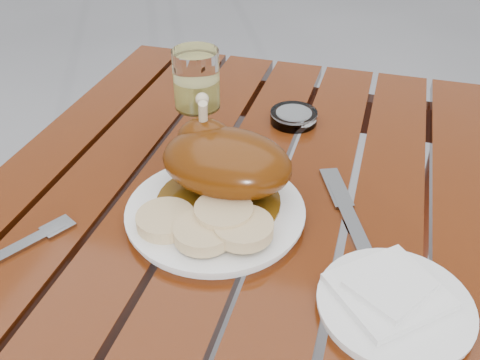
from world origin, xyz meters
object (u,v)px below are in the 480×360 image
(dinner_plate, at_px, (215,213))
(side_plate, at_px, (395,306))
(wine_glass, at_px, (198,104))
(ashtray, at_px, (294,117))

(dinner_plate, bearing_deg, side_plate, -22.11)
(wine_glass, height_order, side_plate, wine_glass)
(dinner_plate, distance_m, wine_glass, 0.20)
(wine_glass, xyz_separation_m, side_plate, (0.34, -0.27, -0.09))
(wine_glass, relative_size, side_plate, 0.99)
(wine_glass, height_order, ashtray, wine_glass)
(side_plate, xyz_separation_m, ashtray, (-0.21, 0.42, 0.00))
(dinner_plate, distance_m, ashtray, 0.31)
(side_plate, distance_m, ashtray, 0.47)
(dinner_plate, height_order, ashtray, ashtray)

